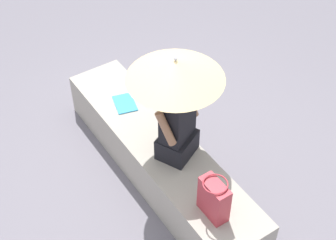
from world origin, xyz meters
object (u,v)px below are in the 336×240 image
at_px(parasol, 175,70).
at_px(magazine, 125,103).
at_px(person_seated, 177,122).
at_px(handbag_black, 214,199).

relative_size(parasol, magazine, 3.75).
height_order(person_seated, handbag_black, person_seated).
relative_size(parasol, handbag_black, 2.76).
height_order(parasol, handbag_black, parasol).
bearing_deg(person_seated, handbag_black, -10.57).
bearing_deg(magazine, handbag_black, 12.17).
bearing_deg(magazine, person_seated, 18.89).
relative_size(person_seated, handbag_black, 2.37).
bearing_deg(parasol, handbag_black, -10.40).
bearing_deg(parasol, magazine, -175.24).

